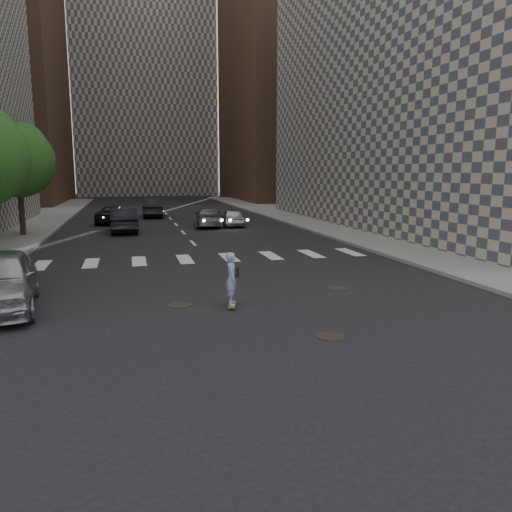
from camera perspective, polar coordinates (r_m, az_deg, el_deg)
The scene contains 15 objects.
ground at distance 14.03m, azimuth 0.02°, elevation -6.39°, with size 160.00×160.00×0.00m, color black.
sidewalk_right at distance 37.76m, azimuth 14.00°, elevation 3.58°, with size 13.00×80.00×0.15m, color gray.
building_right at distance 39.02m, azimuth 21.28°, elevation 19.51°, with size 15.00×33.00×22.00m.
tower_right at distance 73.33m, azimuth 4.85°, elevation 20.71°, with size 18.00×24.00×36.00m, color brown.
tower_center at distance 93.32m, azimuth -12.85°, elevation 21.86°, with size 22.00×20.00×48.00m, color #ADA08E.
tree_c at distance 32.79m, azimuth -25.47°, elevation 10.07°, with size 4.20×4.20×6.60m.
manhole_a at distance 12.13m, azimuth 8.57°, elevation -9.05°, with size 0.70×0.70×0.02m, color black.
manhole_b at distance 14.84m, azimuth -8.69°, elevation -5.57°, with size 0.70×0.70×0.02m, color black.
manhole_c at distance 16.91m, azimuth 9.23°, elevation -3.70°, with size 0.70×0.70×0.02m, color black.
skateboarder at distance 14.32m, azimuth -2.76°, elevation -2.60°, with size 0.49×0.83×1.60m.
traffic_car_a at distance 33.21m, azimuth -14.91°, elevation 3.97°, with size 1.65×4.74×1.56m, color black.
traffic_car_b at distance 35.62m, azimuth -5.53°, elevation 4.44°, with size 1.89×4.66×1.35m, color slate.
traffic_car_c at distance 39.21m, azimuth -16.03°, elevation 4.56°, with size 2.19×4.75×1.32m, color black.
traffic_car_d at distance 35.80m, azimuth -2.72°, elevation 4.45°, with size 1.52×3.77×1.29m, color #A9ADB1.
traffic_car_e at distance 43.88m, azimuth -11.65°, elevation 5.41°, with size 1.66×4.77×1.57m, color black.
Camera 1 is at (-3.33, -13.06, 3.87)m, focal length 35.00 mm.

